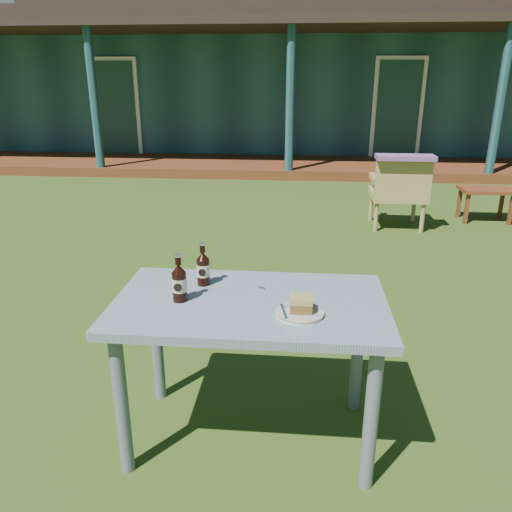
# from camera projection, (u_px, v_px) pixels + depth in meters

# --- Properties ---
(ground) EXTENTS (80.00, 80.00, 0.00)m
(ground) POSITION_uv_depth(u_px,v_px,m) (271.00, 298.00, 3.93)
(ground) COLOR #334916
(pavilion) EXTENTS (15.80, 8.30, 3.45)m
(pavilion) POSITION_uv_depth(u_px,v_px,m) (295.00, 78.00, 12.18)
(pavilion) COLOR #1B4248
(pavilion) RESTS_ON ground
(cafe_table) EXTENTS (1.20, 0.70, 0.72)m
(cafe_table) POSITION_uv_depth(u_px,v_px,m) (250.00, 321.00, 2.22)
(cafe_table) COLOR slate
(cafe_table) RESTS_ON ground
(plate) EXTENTS (0.20, 0.20, 0.01)m
(plate) POSITION_uv_depth(u_px,v_px,m) (299.00, 313.00, 2.06)
(plate) COLOR silver
(plate) RESTS_ON cafe_table
(cake_slice) EXTENTS (0.09, 0.09, 0.06)m
(cake_slice) POSITION_uv_depth(u_px,v_px,m) (301.00, 304.00, 2.05)
(cake_slice) COLOR brown
(cake_slice) RESTS_ON plate
(fork) EXTENTS (0.04, 0.14, 0.00)m
(fork) POSITION_uv_depth(u_px,v_px,m) (284.00, 311.00, 2.05)
(fork) COLOR silver
(fork) RESTS_ON plate
(cola_bottle_near) EXTENTS (0.06, 0.06, 0.21)m
(cola_bottle_near) POSITION_uv_depth(u_px,v_px,m) (203.00, 268.00, 2.33)
(cola_bottle_near) COLOR black
(cola_bottle_near) RESTS_ON cafe_table
(cola_bottle_far) EXTENTS (0.06, 0.07, 0.22)m
(cola_bottle_far) POSITION_uv_depth(u_px,v_px,m) (179.00, 282.00, 2.16)
(cola_bottle_far) COLOR black
(cola_bottle_far) RESTS_ON cafe_table
(bottle_cap) EXTENTS (0.03, 0.03, 0.01)m
(bottle_cap) POSITION_uv_depth(u_px,v_px,m) (262.00, 288.00, 2.30)
(bottle_cap) COLOR silver
(bottle_cap) RESTS_ON cafe_table
(armchair_left) EXTENTS (0.60, 0.56, 0.81)m
(armchair_left) POSITION_uv_depth(u_px,v_px,m) (399.00, 189.00, 5.58)
(armchair_left) COLOR #9D894E
(armchair_left) RESTS_ON ground
(floral_throw) EXTENTS (0.62, 0.24, 0.05)m
(floral_throw) POSITION_uv_depth(u_px,v_px,m) (405.00, 157.00, 5.30)
(floral_throw) COLOR #704D7B
(floral_throw) RESTS_ON armchair_left
(side_table) EXTENTS (0.60, 0.40, 0.40)m
(side_table) POSITION_uv_depth(u_px,v_px,m) (486.00, 193.00, 5.91)
(side_table) COLOR #5D2D16
(side_table) RESTS_ON ground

